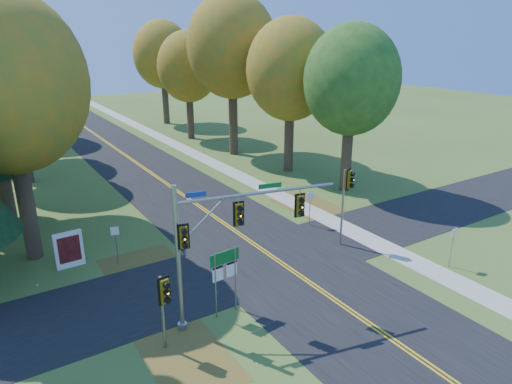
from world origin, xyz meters
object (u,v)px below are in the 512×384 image
traffic_mast (220,234)px  info_kiosk (69,250)px  east_signal_pole (347,188)px  route_sign_cluster (225,269)px

traffic_mast → info_kiosk: traffic_mast is taller
east_signal_pole → info_kiosk: size_ratio=2.35×
east_signal_pole → info_kiosk: (-14.14, 5.87, -2.58)m
route_sign_cluster → info_kiosk: bearing=115.5°
traffic_mast → info_kiosk: size_ratio=3.45×
traffic_mast → route_sign_cluster: traffic_mast is taller
route_sign_cluster → info_kiosk: size_ratio=1.55×
route_sign_cluster → info_kiosk: 9.67m
info_kiosk → traffic_mast: bearing=-64.6°
traffic_mast → east_signal_pole: traffic_mast is taller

